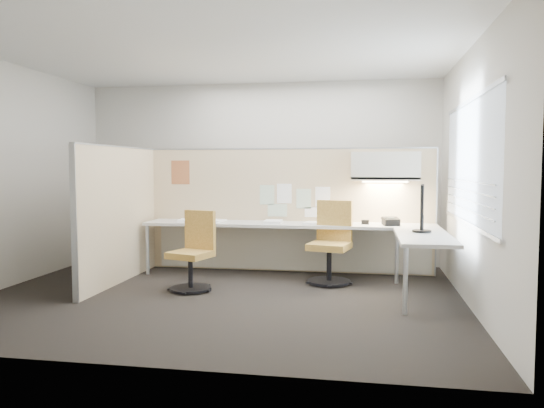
% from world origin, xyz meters
% --- Properties ---
extents(floor, '(5.50, 4.50, 0.01)m').
position_xyz_m(floor, '(0.00, 0.00, -0.01)').
color(floor, black).
rests_on(floor, ground).
extents(ceiling, '(5.50, 4.50, 0.01)m').
position_xyz_m(ceiling, '(0.00, 0.00, 2.80)').
color(ceiling, white).
rests_on(ceiling, wall_back).
extents(wall_back, '(5.50, 0.02, 2.80)m').
position_xyz_m(wall_back, '(0.00, 2.25, 1.40)').
color(wall_back, beige).
rests_on(wall_back, ground).
extents(wall_front, '(5.50, 0.02, 2.80)m').
position_xyz_m(wall_front, '(0.00, -2.25, 1.40)').
color(wall_front, beige).
rests_on(wall_front, ground).
extents(wall_left, '(0.02, 4.50, 2.80)m').
position_xyz_m(wall_left, '(-2.75, 0.00, 1.40)').
color(wall_left, beige).
rests_on(wall_left, ground).
extents(wall_right, '(0.02, 4.50, 2.80)m').
position_xyz_m(wall_right, '(2.75, 0.00, 1.40)').
color(wall_right, beige).
rests_on(wall_right, ground).
extents(window_pane, '(0.01, 2.80, 1.30)m').
position_xyz_m(window_pane, '(2.73, 0.00, 1.55)').
color(window_pane, '#8E99A5').
rests_on(window_pane, wall_right).
extents(partition_back, '(4.10, 0.06, 1.75)m').
position_xyz_m(partition_back, '(0.55, 1.60, 0.88)').
color(partition_back, beige).
rests_on(partition_back, floor).
extents(partition_left, '(0.06, 2.20, 1.75)m').
position_xyz_m(partition_left, '(-1.50, 0.50, 0.88)').
color(partition_left, beige).
rests_on(partition_left, floor).
extents(desk, '(4.00, 2.07, 0.73)m').
position_xyz_m(desk, '(0.93, 1.13, 0.60)').
color(desk, beige).
rests_on(desk, floor).
extents(overhead_bin, '(0.90, 0.36, 0.38)m').
position_xyz_m(overhead_bin, '(1.90, 1.39, 1.51)').
color(overhead_bin, beige).
rests_on(overhead_bin, partition_back).
extents(task_light_strip, '(0.60, 0.06, 0.02)m').
position_xyz_m(task_light_strip, '(1.90, 1.39, 1.30)').
color(task_light_strip, '#FFEABF').
rests_on(task_light_strip, overhead_bin).
extents(pinned_papers, '(1.01, 0.00, 0.47)m').
position_xyz_m(pinned_papers, '(0.63, 1.57, 1.03)').
color(pinned_papers, '#8CBF8C').
rests_on(pinned_papers, partition_back).
extents(poster, '(0.28, 0.00, 0.35)m').
position_xyz_m(poster, '(-1.05, 1.57, 1.42)').
color(poster, orange).
rests_on(poster, partition_back).
extents(chair_left, '(0.55, 0.57, 0.95)m').
position_xyz_m(chair_left, '(-0.42, 0.23, 0.44)').
color(chair_left, black).
rests_on(chair_left, floor).
extents(chair_right, '(0.58, 0.60, 1.05)m').
position_xyz_m(chair_right, '(1.21, 0.92, 0.49)').
color(chair_right, black).
rests_on(chair_right, floor).
extents(monitor, '(0.22, 0.53, 0.56)m').
position_xyz_m(monitor, '(2.30, 0.51, 1.05)').
color(monitor, black).
rests_on(monitor, desk).
extents(phone, '(0.25, 0.24, 0.12)m').
position_xyz_m(phone, '(1.97, 1.21, 0.78)').
color(phone, black).
rests_on(phone, desk).
extents(stapler, '(0.15, 0.08, 0.05)m').
position_xyz_m(stapler, '(1.37, 1.29, 0.76)').
color(stapler, black).
rests_on(stapler, desk).
extents(tape_dispenser, '(0.10, 0.06, 0.06)m').
position_xyz_m(tape_dispenser, '(1.64, 1.29, 0.76)').
color(tape_dispenser, black).
rests_on(tape_dispenser, desk).
extents(coat_hook, '(0.18, 0.44, 1.33)m').
position_xyz_m(coat_hook, '(-1.58, -0.16, 1.42)').
color(coat_hook, silver).
rests_on(coat_hook, partition_left).
extents(paper_stack_0, '(0.26, 0.32, 0.03)m').
position_xyz_m(paper_stack_0, '(-0.84, 1.26, 0.74)').
color(paper_stack_0, white).
rests_on(paper_stack_0, desk).
extents(paper_stack_1, '(0.27, 0.33, 0.02)m').
position_xyz_m(paper_stack_1, '(-0.45, 1.31, 0.74)').
color(paper_stack_1, white).
rests_on(paper_stack_1, desk).
extents(paper_stack_2, '(0.24, 0.31, 0.04)m').
position_xyz_m(paper_stack_2, '(0.41, 1.18, 0.75)').
color(paper_stack_2, white).
rests_on(paper_stack_2, desk).
extents(paper_stack_3, '(0.28, 0.34, 0.02)m').
position_xyz_m(paper_stack_3, '(0.95, 1.29, 0.74)').
color(paper_stack_3, white).
rests_on(paper_stack_3, desk).
extents(paper_stack_4, '(0.23, 0.30, 0.03)m').
position_xyz_m(paper_stack_4, '(1.26, 1.28, 0.75)').
color(paper_stack_4, white).
rests_on(paper_stack_4, desk).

